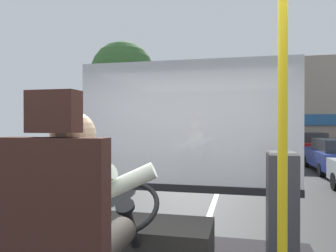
{
  "coord_description": "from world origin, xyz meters",
  "views": [
    {
      "loc": [
        0.61,
        -1.92,
        1.85
      ],
      "look_at": [
        -0.12,
        1.3,
        1.83
      ],
      "focal_mm": 34.31,
      "sensor_mm": 36.0,
      "label": 1
    }
  ],
  "objects_px": {
    "steering_console": "(146,245)",
    "handrail_pole": "(283,166)",
    "bus_driver": "(80,213)",
    "parked_car_red": "(308,145)",
    "fare_box": "(282,216)",
    "parked_car_charcoal": "(291,139)"
  },
  "relations": [
    {
      "from": "handrail_pole",
      "to": "parked_car_charcoal",
      "type": "bearing_deg",
      "value": 81.7
    },
    {
      "from": "fare_box",
      "to": "steering_console",
      "type": "bearing_deg",
      "value": -174.53
    },
    {
      "from": "steering_console",
      "to": "handrail_pole",
      "type": "height_order",
      "value": "handrail_pole"
    },
    {
      "from": "parked_car_red",
      "to": "parked_car_charcoal",
      "type": "xyz_separation_m",
      "value": [
        0.05,
        6.19,
        -0.0
      ]
    },
    {
      "from": "bus_driver",
      "to": "parked_car_red",
      "type": "height_order",
      "value": "bus_driver"
    },
    {
      "from": "parked_car_charcoal",
      "to": "handrail_pole",
      "type": "bearing_deg",
      "value": -98.3
    },
    {
      "from": "steering_console",
      "to": "parked_car_red",
      "type": "distance_m",
      "value": 16.32
    },
    {
      "from": "steering_console",
      "to": "parked_car_charcoal",
      "type": "xyz_separation_m",
      "value": [
        4.31,
        21.94,
        -0.12
      ]
    },
    {
      "from": "bus_driver",
      "to": "steering_console",
      "type": "xyz_separation_m",
      "value": [
        0.0,
        1.13,
        -0.58
      ]
    },
    {
      "from": "bus_driver",
      "to": "parked_car_charcoal",
      "type": "distance_m",
      "value": 23.48
    },
    {
      "from": "fare_box",
      "to": "parked_car_charcoal",
      "type": "height_order",
      "value": "fare_box"
    },
    {
      "from": "bus_driver",
      "to": "parked_car_charcoal",
      "type": "height_order",
      "value": "bus_driver"
    },
    {
      "from": "fare_box",
      "to": "parked_car_charcoal",
      "type": "bearing_deg",
      "value": 81.62
    },
    {
      "from": "bus_driver",
      "to": "handrail_pole",
      "type": "distance_m",
      "value": 0.99
    },
    {
      "from": "parked_car_charcoal",
      "to": "parked_car_red",
      "type": "bearing_deg",
      "value": -90.44
    },
    {
      "from": "bus_driver",
      "to": "parked_car_charcoal",
      "type": "relative_size",
      "value": 0.2
    },
    {
      "from": "parked_car_charcoal",
      "to": "bus_driver",
      "type": "bearing_deg",
      "value": -100.59
    },
    {
      "from": "fare_box",
      "to": "parked_car_red",
      "type": "bearing_deg",
      "value": 78.55
    },
    {
      "from": "bus_driver",
      "to": "handrail_pole",
      "type": "bearing_deg",
      "value": 4.42
    },
    {
      "from": "handrail_pole",
      "to": "parked_car_charcoal",
      "type": "height_order",
      "value": "handrail_pole"
    },
    {
      "from": "bus_driver",
      "to": "parked_car_red",
      "type": "distance_m",
      "value": 17.43
    },
    {
      "from": "parked_car_charcoal",
      "to": "steering_console",
      "type": "bearing_deg",
      "value": -101.12
    }
  ]
}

